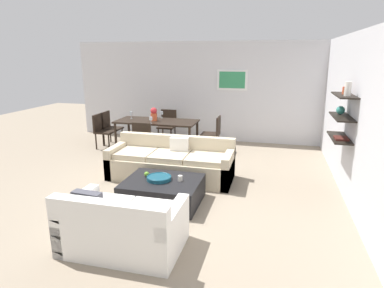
{
  "coord_description": "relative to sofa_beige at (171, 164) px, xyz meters",
  "views": [
    {
      "loc": [
        1.8,
        -5.39,
        2.31
      ],
      "look_at": [
        0.36,
        0.2,
        0.75
      ],
      "focal_mm": 30.57,
      "sensor_mm": 36.0,
      "label": 1
    }
  ],
  "objects": [
    {
      "name": "centerpiece_vase",
      "position": [
        -1.03,
        1.81,
        0.62
      ],
      "size": [
        0.16,
        0.16,
        0.33
      ],
      "color": "#D85933",
      "rests_on": "dining_table"
    },
    {
      "name": "dining_chair_left_far",
      "position": [
        -2.39,
        2.02,
        0.21
      ],
      "size": [
        0.44,
        0.44,
        0.88
      ],
      "color": "black",
      "rests_on": "ground"
    },
    {
      "name": "right_wall_shelf_unit",
      "position": [
        3.11,
        0.26,
        1.06
      ],
      "size": [
        0.34,
        8.2,
        2.7
      ],
      "color": "silver",
      "rests_on": "ground"
    },
    {
      "name": "coffee_table",
      "position": [
        0.21,
        -1.1,
        -0.1
      ],
      "size": [
        1.21,
        0.98,
        0.38
      ],
      "color": "black",
      "rests_on": "ground"
    },
    {
      "name": "dining_table",
      "position": [
        -0.97,
        1.82,
        0.39
      ],
      "size": [
        2.02,
        0.88,
        0.75
      ],
      "color": "black",
      "rests_on": "ground"
    },
    {
      "name": "back_wall_unit",
      "position": [
        0.39,
        3.19,
        1.06
      ],
      "size": [
        8.4,
        0.09,
        2.7
      ],
      "color": "silver",
      "rests_on": "ground"
    },
    {
      "name": "ground_plane",
      "position": [
        0.09,
        -0.34,
        -0.29
      ],
      "size": [
        18.0,
        18.0,
        0.0
      ],
      "primitive_type": "plane",
      "color": "gray"
    },
    {
      "name": "loveseat_white",
      "position": [
        0.17,
        -2.48,
        0.0
      ],
      "size": [
        1.42,
        0.9,
        0.78
      ],
      "color": "white",
      "rests_on": "ground"
    },
    {
      "name": "dining_chair_right_far",
      "position": [
        0.45,
        2.02,
        0.21
      ],
      "size": [
        0.44,
        0.44,
        0.88
      ],
      "color": "black",
      "rests_on": "ground"
    },
    {
      "name": "wine_glass_head",
      "position": [
        -0.97,
        2.2,
        0.58
      ],
      "size": [
        0.07,
        0.07,
        0.17
      ],
      "color": "silver",
      "rests_on": "dining_table"
    },
    {
      "name": "dining_chair_foot",
      "position": [
        -0.97,
        0.97,
        0.21
      ],
      "size": [
        0.44,
        0.44,
        0.88
      ],
      "color": "black",
      "rests_on": "ground"
    },
    {
      "name": "apple_on_coffee_table",
      "position": [
        -0.1,
        -1.0,
        0.13
      ],
      "size": [
        0.08,
        0.08,
        0.08
      ],
      "primitive_type": "sphere",
      "color": "#669E2D",
      "rests_on": "coffee_table"
    },
    {
      "name": "wine_glass_foot",
      "position": [
        -0.97,
        1.44,
        0.57
      ],
      "size": [
        0.07,
        0.07,
        0.16
      ],
      "color": "silver",
      "rests_on": "dining_table"
    },
    {
      "name": "dining_chair_left_near",
      "position": [
        -2.39,
        1.62,
        0.21
      ],
      "size": [
        0.44,
        0.44,
        0.88
      ],
      "color": "black",
      "rests_on": "ground"
    },
    {
      "name": "wine_glass_left_far",
      "position": [
        -1.7,
        1.93,
        0.59
      ],
      "size": [
        0.07,
        0.07,
        0.19
      ],
      "color": "silver",
      "rests_on": "dining_table"
    },
    {
      "name": "decorative_bowl",
      "position": [
        0.15,
        -1.09,
        0.12
      ],
      "size": [
        0.4,
        0.4,
        0.06
      ],
      "color": "navy",
      "rests_on": "coffee_table"
    },
    {
      "name": "candle_jar",
      "position": [
        0.49,
        -1.04,
        0.13
      ],
      "size": [
        0.07,
        0.07,
        0.09
      ],
      "primitive_type": "cylinder",
      "color": "silver",
      "rests_on": "coffee_table"
    },
    {
      "name": "sofa_beige",
      "position": [
        0.0,
        0.0,
        0.0
      ],
      "size": [
        2.38,
        0.9,
        0.78
      ],
      "color": "beige",
      "rests_on": "ground"
    },
    {
      "name": "dining_chair_head",
      "position": [
        -0.97,
        2.67,
        0.21
      ],
      "size": [
        0.44,
        0.44,
        0.88
      ],
      "color": "black",
      "rests_on": "ground"
    }
  ]
}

